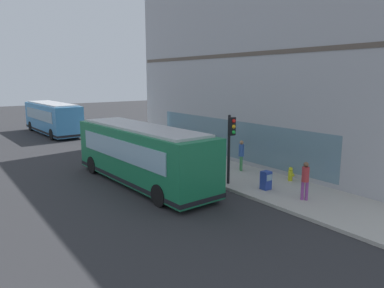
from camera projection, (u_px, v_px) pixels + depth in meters
name	position (u px, v px, depth m)	size (l,w,h in m)	color
ground	(140.00, 180.00, 19.49)	(120.00, 120.00, 0.00)	#2D2D30
sidewalk_curb	(206.00, 166.00, 22.16)	(4.07, 40.00, 0.15)	#B2ADA3
building_corner	(271.00, 67.00, 24.24)	(7.05, 22.05, 12.50)	#A8A8AD
city_bus_nearside	(141.00, 155.00, 18.51)	(2.98, 10.14, 3.07)	#197247
city_bus_far_down_street	(52.00, 118.00, 34.98)	(2.91, 10.13, 3.07)	#3F8CC6
traffic_light_near_corner	(231.00, 136.00, 17.76)	(0.32, 0.49, 3.53)	black
fire_hydrant	(291.00, 174.00, 18.72)	(0.35, 0.35, 0.74)	gold
pedestrian_near_building_entrance	(241.00, 153.00, 20.65)	(0.32, 0.32, 1.78)	#3F8C4C
pedestrian_near_hydrant	(137.00, 134.00, 28.75)	(0.32, 0.32, 1.56)	#3F8C4C
pedestrian_by_light_pole	(305.00, 178.00, 15.67)	(0.32, 0.32, 1.73)	#8C3F8C
newspaper_vending_box	(266.00, 180.00, 17.26)	(0.44, 0.42, 0.90)	#263F99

